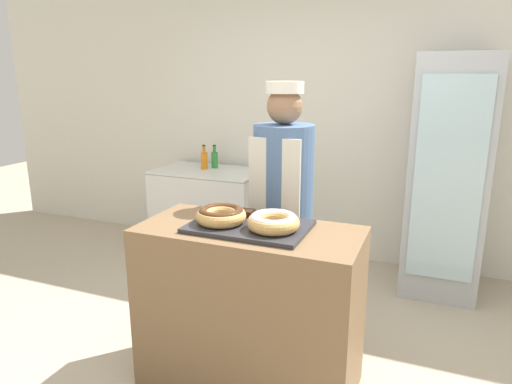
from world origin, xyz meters
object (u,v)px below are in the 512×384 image
(donut_light_glaze, at_px, (273,221))
(chest_freezer, at_px, (209,211))
(brownie_back_left, at_px, (247,213))
(brownie_back_right, at_px, (271,216))
(donut_chocolate_glaze, at_px, (221,215))
(bottle_orange, at_px, (204,160))
(serving_tray, at_px, (249,226))
(baker_person, at_px, (282,209))
(beverage_fridge, at_px, (447,177))
(bottle_green, at_px, (215,159))

(donut_light_glaze, height_order, chest_freezer, donut_light_glaze)
(brownie_back_left, xyz_separation_m, brownie_back_right, (0.15, 0.00, 0.00))
(brownie_back_right, bearing_deg, donut_chocolate_glaze, -142.13)
(bottle_orange, bearing_deg, serving_tray, -55.27)
(chest_freezer, bearing_deg, brownie_back_right, -52.08)
(brownie_back_right, relative_size, bottle_orange, 0.33)
(brownie_back_right, distance_m, baker_person, 0.44)
(donut_chocolate_glaze, relative_size, donut_light_glaze, 1.00)
(brownie_back_left, distance_m, beverage_fridge, 1.92)
(donut_chocolate_glaze, xyz_separation_m, brownie_back_left, (0.08, 0.18, -0.03))
(serving_tray, distance_m, chest_freezer, 2.16)
(donut_light_glaze, height_order, brownie_back_right, donut_light_glaze)
(brownie_back_right, bearing_deg, bottle_orange, 128.68)
(beverage_fridge, height_order, bottle_orange, beverage_fridge)
(brownie_back_right, distance_m, bottle_orange, 2.08)
(donut_chocolate_glaze, xyz_separation_m, donut_light_glaze, (0.30, 0.00, 0.00))
(serving_tray, height_order, beverage_fridge, beverage_fridge)
(serving_tray, bearing_deg, bottle_orange, 124.73)
(donut_light_glaze, bearing_deg, bottle_orange, 127.39)
(brownie_back_left, distance_m, chest_freezer, 2.01)
(brownie_back_right, height_order, beverage_fridge, beverage_fridge)
(bottle_orange, xyz_separation_m, bottle_green, (0.07, 0.10, -0.00))
(serving_tray, bearing_deg, brownie_back_right, 62.21)
(baker_person, bearing_deg, beverage_fridge, 49.29)
(bottle_orange, bearing_deg, bottle_green, 55.37)
(chest_freezer, bearing_deg, brownie_back_left, -55.61)
(donut_light_glaze, xyz_separation_m, chest_freezer, (-1.32, 1.77, -0.59))
(brownie_back_right, height_order, bottle_orange, bottle_orange)
(donut_light_glaze, bearing_deg, brownie_back_left, 142.13)
(donut_chocolate_glaze, bearing_deg, donut_light_glaze, 0.00)
(baker_person, bearing_deg, donut_chocolate_glaze, -103.72)
(donut_light_glaze, xyz_separation_m, bottle_green, (-1.31, 1.90, -0.08))
(beverage_fridge, bearing_deg, bottle_orange, 179.01)
(bottle_green, bearing_deg, chest_freezer, -93.03)
(donut_chocolate_glaze, bearing_deg, bottle_orange, 120.82)
(bottle_orange, bearing_deg, donut_light_glaze, -52.61)
(donut_light_glaze, height_order, bottle_green, bottle_green)
(donut_light_glaze, distance_m, beverage_fridge, 1.96)
(donut_light_glaze, relative_size, chest_freezer, 0.27)
(serving_tray, height_order, baker_person, baker_person)
(donut_chocolate_glaze, bearing_deg, baker_person, 76.28)
(brownie_back_right, xyz_separation_m, chest_freezer, (-1.24, 1.59, -0.56))
(beverage_fridge, distance_m, bottle_green, 2.16)
(chest_freezer, distance_m, bottle_orange, 0.52)
(donut_light_glaze, xyz_separation_m, beverage_fridge, (0.85, 1.76, -0.06))
(beverage_fridge, bearing_deg, donut_chocolate_glaze, -123.06)
(beverage_fridge, bearing_deg, chest_freezer, 179.82)
(brownie_back_left, bearing_deg, serving_tray, -62.21)
(baker_person, bearing_deg, donut_light_glaze, -75.44)
(baker_person, xyz_separation_m, beverage_fridge, (1.00, 1.16, 0.05))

